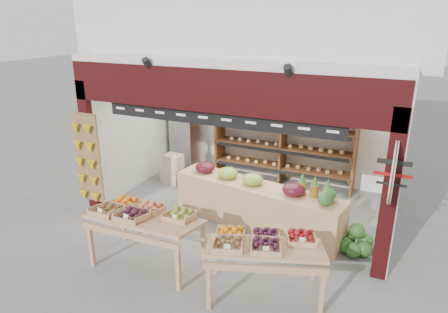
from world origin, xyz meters
TOP-DOWN VIEW (x-y plane):
  - ground at (0.00, 0.00)m, footprint 60.00×60.00m
  - shop_structure at (0.00, 1.61)m, footprint 6.36×5.12m
  - banana_board at (-2.73, -1.17)m, footprint 0.60×0.15m
  - gift_sign at (2.75, -1.15)m, footprint 0.04×0.93m
  - back_shelving at (0.32, 1.93)m, footprint 3.31×0.54m
  - refrigerator at (-2.18, 1.85)m, footprint 0.83×0.83m
  - cardboard_stack at (-1.79, 0.82)m, footprint 1.01×0.74m
  - mid_counter at (0.48, -0.34)m, footprint 3.37×1.21m
  - display_table_left at (-0.76, -2.18)m, footprint 1.70×0.98m
  - display_table_right at (1.22, -2.15)m, footprint 1.81×1.37m
  - watermelon_pile at (2.30, -0.47)m, footprint 0.65×0.65m

SIDE VIEW (x-z plane):
  - ground at x=0.00m, z-range 0.00..0.00m
  - watermelon_pile at x=2.30m, z-range -0.09..0.43m
  - cardboard_stack at x=-1.79m, z-range -0.09..0.61m
  - mid_counter at x=0.48m, z-range -0.07..0.98m
  - display_table_right at x=1.22m, z-range 0.28..1.31m
  - display_table_left at x=-0.76m, z-range 0.30..1.36m
  - refrigerator at x=-2.18m, z-range 0.00..1.80m
  - banana_board at x=-2.73m, z-range 0.22..2.02m
  - back_shelving at x=0.32m, z-range 0.19..2.21m
  - gift_sign at x=2.75m, z-range 1.29..2.21m
  - shop_structure at x=0.00m, z-range 1.22..6.62m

